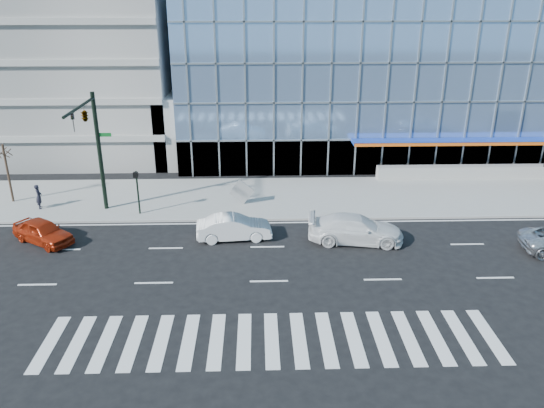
{
  "coord_description": "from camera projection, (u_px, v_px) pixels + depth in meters",
  "views": [
    {
      "loc": [
        -0.55,
        -28.17,
        14.14
      ],
      "look_at": [
        0.37,
        3.0,
        1.53
      ],
      "focal_mm": 35.0,
      "sensor_mm": 36.0,
      "label": 1
    }
  ],
  "objects": [
    {
      "name": "theatre_building",
      "position": [
        401.0,
        62.0,
        53.09
      ],
      "size": [
        42.0,
        26.0,
        15.0
      ],
      "primitive_type": "cube",
      "color": "#7FA4D5",
      "rests_on": "ground"
    },
    {
      "name": "red_sedan",
      "position": [
        43.0,
        232.0,
        31.75
      ],
      "size": [
        4.38,
        3.67,
        1.41
      ],
      "primitive_type": "imported",
      "rotation": [
        0.0,
        0.0,
        0.99
      ],
      "color": "#9D240C",
      "rests_on": "ground"
    },
    {
      "name": "pedestrian",
      "position": [
        39.0,
        197.0,
        36.3
      ],
      "size": [
        0.55,
        0.71,
        1.71
      ],
      "primitive_type": "imported",
      "rotation": [
        0.0,
        0.0,
        1.82
      ],
      "color": "black",
      "rests_on": "sidewalk"
    },
    {
      "name": "parking_garage",
      "position": [
        55.0,
        36.0,
        51.23
      ],
      "size": [
        24.0,
        24.0,
        20.0
      ],
      "primitive_type": "cube",
      "color": "gray",
      "rests_on": "ground"
    },
    {
      "name": "white_suv",
      "position": [
        356.0,
        229.0,
        31.82
      ],
      "size": [
        5.91,
        2.95,
        1.65
      ],
      "primitive_type": "imported",
      "rotation": [
        0.0,
        0.0,
        1.46
      ],
      "color": "white",
      "rests_on": "ground"
    },
    {
      "name": "sidewalk",
      "position": [
        265.0,
        197.0,
        38.81
      ],
      "size": [
        120.0,
        8.0,
        0.15
      ],
      "primitive_type": "cube",
      "color": "gray",
      "rests_on": "ground"
    },
    {
      "name": "ground",
      "position": [
        267.0,
        247.0,
        31.42
      ],
      "size": [
        160.0,
        160.0,
        0.0
      ],
      "primitive_type": "plane",
      "color": "black",
      "rests_on": "ground"
    },
    {
      "name": "street_tree_near",
      "position": [
        4.0,
        152.0,
        36.47
      ],
      "size": [
        1.1,
        1.1,
        4.23
      ],
      "color": "#332319",
      "rests_on": "sidewalk"
    },
    {
      "name": "tilted_panel",
      "position": [
        242.0,
        192.0,
        37.02
      ],
      "size": [
        1.82,
        0.19,
        1.82
      ],
      "primitive_type": "cube",
      "rotation": [
        0.0,
        0.64,
        -0.07
      ],
      "color": "#989898",
      "rests_on": "sidewalk"
    },
    {
      "name": "ramp_block",
      "position": [
        195.0,
        126.0,
        46.82
      ],
      "size": [
        6.0,
        8.0,
        6.0
      ],
      "primitive_type": "cube",
      "color": "gray",
      "rests_on": "ground"
    },
    {
      "name": "traffic_signal",
      "position": [
        89.0,
        128.0,
        33.05
      ],
      "size": [
        1.14,
        5.74,
        8.0
      ],
      "color": "black",
      "rests_on": "sidewalk"
    },
    {
      "name": "ped_signal_post",
      "position": [
        137.0,
        186.0,
        34.97
      ],
      "size": [
        0.3,
        0.33,
        3.0
      ],
      "color": "black",
      "rests_on": "sidewalk"
    },
    {
      "name": "white_sedan",
      "position": [
        234.0,
        228.0,
        32.19
      ],
      "size": [
        4.66,
        1.97,
        1.5
      ],
      "primitive_type": "imported",
      "rotation": [
        0.0,
        0.0,
        1.66
      ],
      "color": "white",
      "rests_on": "ground"
    }
  ]
}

